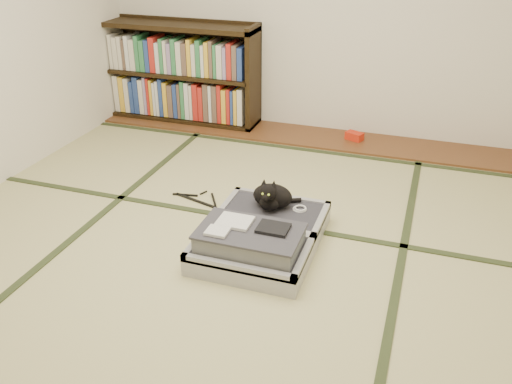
% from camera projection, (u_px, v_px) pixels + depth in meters
% --- Properties ---
extents(floor, '(4.50, 4.50, 0.00)m').
position_uv_depth(floor, '(230.00, 252.00, 3.30)').
color(floor, '#C6BC84').
rests_on(floor, ground).
extents(wood_strip, '(4.00, 0.50, 0.02)m').
position_uv_depth(wood_strip, '(308.00, 136.00, 4.98)').
color(wood_strip, brown).
rests_on(wood_strip, ground).
extents(red_item, '(0.17, 0.14, 0.07)m').
position_uv_depth(red_item, '(354.00, 136.00, 4.86)').
color(red_item, red).
rests_on(red_item, wood_strip).
extents(room_shell, '(4.50, 4.50, 4.50)m').
position_uv_depth(room_shell, '(223.00, 0.00, 2.63)').
color(room_shell, white).
rests_on(room_shell, ground).
extents(tatami_borders, '(4.00, 4.50, 0.01)m').
position_uv_depth(tatami_borders, '(256.00, 214.00, 3.71)').
color(tatami_borders, '#2D381E').
rests_on(tatami_borders, ground).
extents(bookcase, '(1.52, 0.35, 0.98)m').
position_uv_depth(bookcase, '(181.00, 75.00, 5.20)').
color(bookcase, black).
rests_on(bookcase, wood_strip).
extents(suitcase, '(0.67, 0.89, 0.26)m').
position_uv_depth(suitcase, '(260.00, 236.00, 3.28)').
color(suitcase, '#A5A5AA').
rests_on(suitcase, floor).
extents(cat, '(0.30, 0.30, 0.24)m').
position_uv_depth(cat, '(272.00, 196.00, 3.48)').
color(cat, black).
rests_on(cat, suitcase).
extents(cable_coil, '(0.09, 0.09, 0.02)m').
position_uv_depth(cable_coil, '(300.00, 209.00, 3.50)').
color(cable_coil, white).
rests_on(cable_coil, suitcase).
extents(hanger, '(0.39, 0.23, 0.01)m').
position_uv_depth(hanger, '(198.00, 199.00, 3.90)').
color(hanger, black).
rests_on(hanger, floor).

